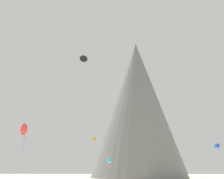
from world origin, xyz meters
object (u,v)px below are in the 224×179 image
object	(u,v)px
rock_massif	(137,110)
kite_blue_low	(217,146)
kite_black_high	(84,59)
kite_red_low	(25,130)
kite_rainbow_low	(32,148)
kite_cyan_low	(109,161)
kite_orange_low	(94,142)

from	to	relation	value
rock_massif	kite_blue_low	xyz separation A→B (m)	(16.22, -61.66, -22.54)
kite_black_high	kite_red_low	bearing A→B (deg)	48.30
kite_blue_low	kite_rainbow_low	bearing A→B (deg)	163.88
kite_red_low	kite_blue_low	distance (m)	45.83
kite_cyan_low	kite_black_high	bearing A→B (deg)	-64.16
kite_cyan_low	kite_blue_low	size ratio (longest dim) A/B	1.07
kite_orange_low	kite_red_low	world-z (taller)	kite_orange_low
rock_massif	kite_rainbow_low	world-z (taller)	rock_massif
rock_massif	kite_cyan_low	world-z (taller)	rock_massif
kite_red_low	kite_rainbow_low	bearing A→B (deg)	22.69
kite_red_low	kite_black_high	bearing A→B (deg)	-12.09
rock_massif	kite_cyan_low	xyz separation A→B (m)	(-10.65, -59.19, -25.85)
kite_orange_low	kite_blue_low	bearing A→B (deg)	-5.34
kite_cyan_low	kite_rainbow_low	world-z (taller)	kite_rainbow_low
kite_rainbow_low	kite_red_low	bearing A→B (deg)	171.91
rock_massif	kite_cyan_low	bearing A→B (deg)	-100.20
kite_cyan_low	kite_blue_low	distance (m)	27.19
kite_cyan_low	kite_black_high	world-z (taller)	kite_black_high
rock_massif	kite_black_high	distance (m)	59.58
kite_rainbow_low	kite_red_low	world-z (taller)	kite_red_low
kite_cyan_low	kite_black_high	size ratio (longest dim) A/B	1.14
kite_cyan_low	kite_black_high	xyz separation A→B (m)	(-7.89, 2.68, 29.39)
rock_massif	kite_red_low	xyz separation A→B (m)	(-27.46, -75.32, -20.09)
kite_rainbow_low	kite_cyan_low	bearing A→B (deg)	-92.97
kite_orange_low	kite_red_low	size ratio (longest dim) A/B	0.75
kite_orange_low	kite_black_high	xyz separation A→B (m)	(-2.26, -13.62, 22.99)
kite_orange_low	kite_rainbow_low	bearing A→B (deg)	-97.02
kite_cyan_low	kite_black_high	distance (m)	30.55
kite_black_high	kite_cyan_low	bearing A→B (deg)	144.90
kite_blue_low	kite_cyan_low	bearing A→B (deg)	155.65
rock_massif	kite_blue_low	world-z (taller)	rock_massif
kite_orange_low	kite_blue_low	world-z (taller)	kite_orange_low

